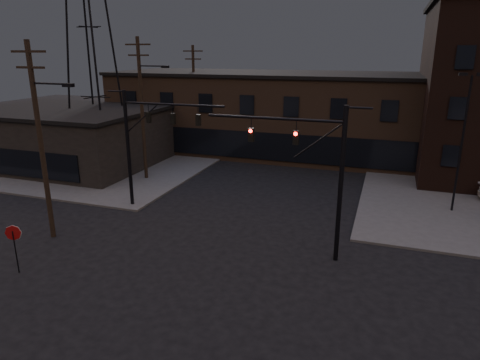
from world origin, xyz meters
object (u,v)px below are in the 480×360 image
object	(u,v)px
traffic_signal_near	(318,166)
stop_sign	(14,238)
car_crossing	(313,153)
traffic_signal_far	(144,137)

from	to	relation	value
traffic_signal_near	stop_sign	size ratio (longest dim) A/B	3.23
stop_sign	traffic_signal_near	bearing A→B (deg)	25.90
car_crossing	stop_sign	bearing A→B (deg)	-88.26
stop_sign	car_crossing	distance (m)	28.54
car_crossing	traffic_signal_near	bearing A→B (deg)	-58.20
traffic_signal_near	stop_sign	world-z (taller)	traffic_signal_near
stop_sign	car_crossing	size ratio (longest dim) A/B	0.51
traffic_signal_near	traffic_signal_far	distance (m)	12.57
traffic_signal_near	traffic_signal_far	bearing A→B (deg)	163.83
traffic_signal_far	stop_sign	distance (m)	10.55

